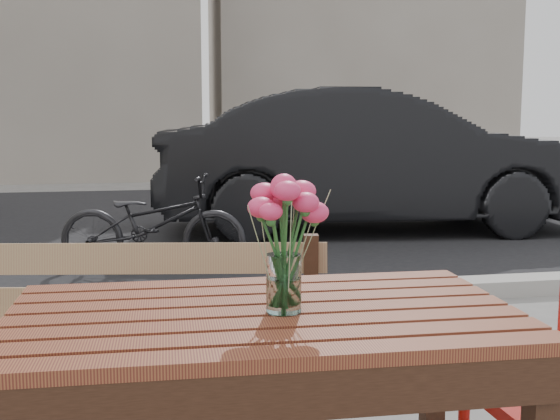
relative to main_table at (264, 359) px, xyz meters
name	(u,v)px	position (x,y,z in m)	size (l,w,h in m)	color
street	(162,250)	(-0.16, 4.97, -0.64)	(30.00, 8.12, 0.12)	black
backdrop_buildings	(156,11)	(0.00, 14.30, 2.93)	(15.50, 4.00, 8.00)	gray
main_table	(264,359)	(0.00, 0.00, 0.00)	(1.32, 0.80, 0.80)	#551D16
main_bench	(126,332)	(-0.37, 0.72, -0.13)	(1.49, 0.66, 0.90)	#A07452
main_vase	(284,227)	(0.05, -0.03, 0.35)	(0.19, 0.19, 0.35)	white
parked_car	(371,161)	(2.24, 5.92, 0.13)	(1.69, 4.85, 1.60)	black
bicycle	(153,224)	(-0.25, 4.16, -0.26)	(0.55, 1.56, 0.82)	black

